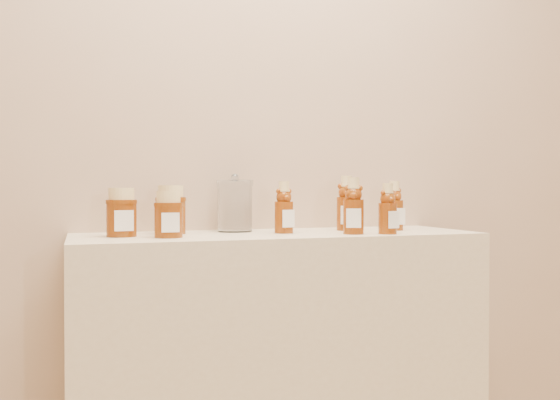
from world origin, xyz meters
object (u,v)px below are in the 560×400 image
object	(u,v)px
display_table	(279,382)
bear_bottle_back_left	(284,204)
glass_canister	(235,204)
bear_bottle_front_left	(353,202)
honey_jar_left	(122,212)

from	to	relation	value
display_table	bear_bottle_back_left	size ratio (longest dim) A/B	6.82
bear_bottle_back_left	glass_canister	bearing A→B (deg)	130.25
bear_bottle_front_left	honey_jar_left	bearing A→B (deg)	-165.75
display_table	bear_bottle_front_left	xyz separation A→B (m)	(0.20, -0.10, 0.54)
bear_bottle_back_left	honey_jar_left	size ratio (longest dim) A/B	1.30
display_table	bear_bottle_front_left	bearing A→B (deg)	-27.29
bear_bottle_back_left	glass_canister	distance (m)	0.16
display_table	glass_canister	xyz separation A→B (m)	(-0.11, 0.10, 0.54)
bear_bottle_front_left	honey_jar_left	xyz separation A→B (m)	(-0.65, 0.12, -0.03)
honey_jar_left	glass_canister	size ratio (longest dim) A/B	0.78
bear_bottle_back_left	glass_canister	world-z (taller)	bear_bottle_back_left
display_table	bear_bottle_front_left	world-z (taller)	bear_bottle_front_left
display_table	honey_jar_left	world-z (taller)	honey_jar_left
display_table	bear_bottle_back_left	xyz separation A→B (m)	(0.01, -0.00, 0.54)
bear_bottle_front_left	glass_canister	world-z (taller)	bear_bottle_front_left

